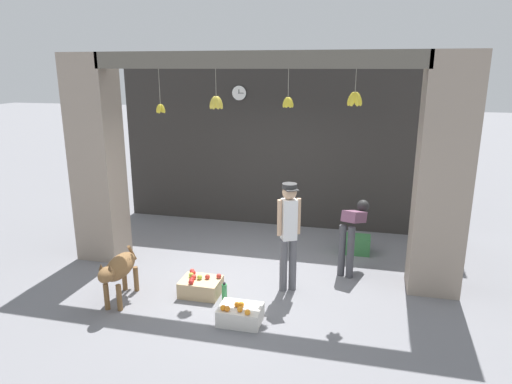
{
  "coord_description": "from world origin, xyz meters",
  "views": [
    {
      "loc": [
        1.59,
        -6.21,
        3.13
      ],
      "look_at": [
        0.0,
        0.38,
        1.27
      ],
      "focal_mm": 32.0,
      "sensor_mm": 36.0,
      "label": 1
    }
  ],
  "objects_px": {
    "fruit_crate_apples": "(201,286)",
    "water_bottle": "(224,293)",
    "worker_stooping": "(353,229)",
    "produce_box_green": "(355,244)",
    "dog": "(119,269)",
    "fruit_crate_oranges": "(240,314)",
    "shopkeeper": "(289,229)",
    "wall_clock": "(239,93)"
  },
  "relations": [
    {
      "from": "shopkeeper",
      "to": "fruit_crate_oranges",
      "type": "relative_size",
      "value": 2.96
    },
    {
      "from": "fruit_crate_oranges",
      "to": "wall_clock",
      "type": "height_order",
      "value": "wall_clock"
    },
    {
      "from": "produce_box_green",
      "to": "water_bottle",
      "type": "relative_size",
      "value": 1.71
    },
    {
      "from": "dog",
      "to": "fruit_crate_apples",
      "type": "bearing_deg",
      "value": 108.98
    },
    {
      "from": "water_bottle",
      "to": "wall_clock",
      "type": "xyz_separation_m",
      "value": [
        -0.69,
        3.31,
        2.51
      ]
    },
    {
      "from": "wall_clock",
      "to": "worker_stooping",
      "type": "bearing_deg",
      "value": -38.87
    },
    {
      "from": "dog",
      "to": "fruit_crate_apples",
      "type": "height_order",
      "value": "dog"
    },
    {
      "from": "dog",
      "to": "wall_clock",
      "type": "distance_m",
      "value": 4.29
    },
    {
      "from": "fruit_crate_apples",
      "to": "water_bottle",
      "type": "xyz_separation_m",
      "value": [
        0.39,
        -0.13,
        0.01
      ]
    },
    {
      "from": "shopkeeper",
      "to": "fruit_crate_apples",
      "type": "xyz_separation_m",
      "value": [
        -1.18,
        -0.43,
        -0.81
      ]
    },
    {
      "from": "fruit_crate_oranges",
      "to": "fruit_crate_apples",
      "type": "bearing_deg",
      "value": 141.78
    },
    {
      "from": "shopkeeper",
      "to": "fruit_crate_oranges",
      "type": "height_order",
      "value": "shopkeeper"
    },
    {
      "from": "dog",
      "to": "wall_clock",
      "type": "height_order",
      "value": "wall_clock"
    },
    {
      "from": "dog",
      "to": "fruit_crate_oranges",
      "type": "distance_m",
      "value": 1.79
    },
    {
      "from": "shopkeeper",
      "to": "produce_box_green",
      "type": "xyz_separation_m",
      "value": [
        0.92,
        1.64,
        -0.78
      ]
    },
    {
      "from": "fruit_crate_apples",
      "to": "produce_box_green",
      "type": "distance_m",
      "value": 2.95
    },
    {
      "from": "worker_stooping",
      "to": "wall_clock",
      "type": "xyz_separation_m",
      "value": [
        -2.34,
        1.88,
        1.94
      ]
    },
    {
      "from": "worker_stooping",
      "to": "water_bottle",
      "type": "bearing_deg",
      "value": -120.58
    },
    {
      "from": "fruit_crate_oranges",
      "to": "produce_box_green",
      "type": "bearing_deg",
      "value": 63.02
    },
    {
      "from": "dog",
      "to": "worker_stooping",
      "type": "height_order",
      "value": "worker_stooping"
    },
    {
      "from": "shopkeeper",
      "to": "worker_stooping",
      "type": "distance_m",
      "value": 1.24
    },
    {
      "from": "dog",
      "to": "produce_box_green",
      "type": "distance_m",
      "value": 4.01
    },
    {
      "from": "shopkeeper",
      "to": "water_bottle",
      "type": "bearing_deg",
      "value": 7.44
    },
    {
      "from": "fruit_crate_apples",
      "to": "produce_box_green",
      "type": "bearing_deg",
      "value": 44.61
    },
    {
      "from": "produce_box_green",
      "to": "water_bottle",
      "type": "distance_m",
      "value": 2.78
    },
    {
      "from": "produce_box_green",
      "to": "fruit_crate_apples",
      "type": "bearing_deg",
      "value": -135.39
    },
    {
      "from": "fruit_crate_oranges",
      "to": "dog",
      "type": "bearing_deg",
      "value": 175.55
    },
    {
      "from": "worker_stooping",
      "to": "fruit_crate_apples",
      "type": "height_order",
      "value": "worker_stooping"
    },
    {
      "from": "fruit_crate_oranges",
      "to": "produce_box_green",
      "type": "relative_size",
      "value": 1.09
    },
    {
      "from": "worker_stooping",
      "to": "fruit_crate_apples",
      "type": "distance_m",
      "value": 2.49
    },
    {
      "from": "shopkeeper",
      "to": "fruit_crate_oranges",
      "type": "distance_m",
      "value": 1.38
    },
    {
      "from": "fruit_crate_apples",
      "to": "shopkeeper",
      "type": "bearing_deg",
      "value": 20.17
    },
    {
      "from": "fruit_crate_oranges",
      "to": "wall_clock",
      "type": "bearing_deg",
      "value": 105.42
    },
    {
      "from": "dog",
      "to": "water_bottle",
      "type": "relative_size",
      "value": 3.69
    },
    {
      "from": "worker_stooping",
      "to": "water_bottle",
      "type": "height_order",
      "value": "worker_stooping"
    },
    {
      "from": "wall_clock",
      "to": "fruit_crate_oranges",
      "type": "bearing_deg",
      "value": -74.58
    },
    {
      "from": "dog",
      "to": "shopkeeper",
      "type": "bearing_deg",
      "value": 106.82
    },
    {
      "from": "shopkeeper",
      "to": "wall_clock",
      "type": "bearing_deg",
      "value": -89.84
    },
    {
      "from": "dog",
      "to": "fruit_crate_apples",
      "type": "xyz_separation_m",
      "value": [
        1.0,
        0.45,
        -0.36
      ]
    },
    {
      "from": "dog",
      "to": "produce_box_green",
      "type": "bearing_deg",
      "value": 123.88
    },
    {
      "from": "fruit_crate_apples",
      "to": "water_bottle",
      "type": "relative_size",
      "value": 1.92
    },
    {
      "from": "shopkeeper",
      "to": "produce_box_green",
      "type": "relative_size",
      "value": 3.22
    }
  ]
}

